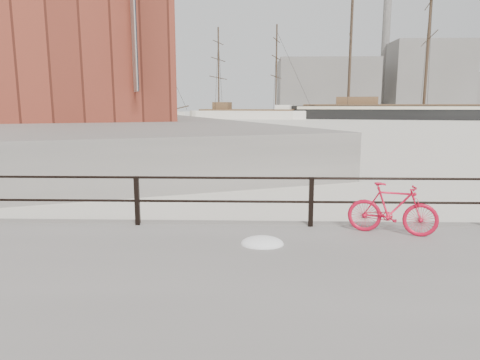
% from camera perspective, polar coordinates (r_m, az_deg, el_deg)
% --- Properties ---
extents(far_quay, '(78.44, 148.07, 1.80)m').
position_cam_1_polar(far_quay, '(87.94, -22.18, 7.96)').
color(far_quay, gray).
rests_on(far_quay, ground).
extents(bicycle, '(1.61, 0.74, 0.98)m').
position_cam_1_polar(bicycle, '(8.52, 19.66, -3.64)').
color(bicycle, red).
rests_on(bicycle, promenade).
extents(barque_black, '(68.04, 36.01, 36.36)m').
position_cam_1_polar(barque_black, '(94.48, 23.18, 7.43)').
color(barque_black, black).
rests_on(barque_black, ground).
extents(schooner_mid, '(29.42, 17.74, 19.88)m').
position_cam_1_polar(schooner_mid, '(92.05, 0.91, 8.18)').
color(schooner_mid, silver).
rests_on(schooner_mid, ground).
extents(schooner_left, '(29.21, 23.89, 20.06)m').
position_cam_1_polar(schooner_left, '(86.85, -15.37, 7.73)').
color(schooner_left, silver).
rests_on(schooner_left, ground).
extents(workboat_near, '(12.31, 11.47, 7.00)m').
position_cam_1_polar(workboat_near, '(44.59, -22.68, 5.60)').
color(workboat_near, black).
rests_on(workboat_near, ground).
extents(workboat_far, '(10.68, 8.60, 7.00)m').
position_cam_1_polar(workboat_far, '(59.86, -23.49, 6.45)').
color(workboat_far, black).
rests_on(workboat_far, ground).
extents(apartment_mustard, '(26.02, 22.15, 22.20)m').
position_cam_1_polar(apartment_mustard, '(56.00, -26.20, 19.37)').
color(apartment_mustard, gold).
rests_on(apartment_mustard, far_quay).
extents(apartment_cream, '(24.16, 21.40, 21.20)m').
position_cam_1_polar(apartment_cream, '(78.61, -24.47, 16.09)').
color(apartment_cream, beige).
rests_on(apartment_cream, far_quay).
extents(apartment_grey, '(26.02, 22.15, 23.20)m').
position_cam_1_polar(apartment_grey, '(100.55, -23.63, 15.17)').
color(apartment_grey, '#989994').
rests_on(apartment_grey, far_quay).
extents(apartment_brick, '(27.87, 22.90, 21.20)m').
position_cam_1_polar(apartment_brick, '(123.35, -23.01, 13.61)').
color(apartment_brick, maroon).
rests_on(apartment_brick, far_quay).
extents(industrial_west, '(32.00, 18.00, 18.00)m').
position_cam_1_polar(industrial_west, '(150.67, 11.42, 12.08)').
color(industrial_west, gray).
rests_on(industrial_west, ground).
extents(industrial_mid, '(26.00, 20.00, 24.00)m').
position_cam_1_polar(industrial_mid, '(164.95, 23.51, 12.30)').
color(industrial_mid, gray).
rests_on(industrial_mid, ground).
extents(smokestack, '(2.80, 2.80, 44.00)m').
position_cam_1_polar(smokestack, '(166.35, 18.78, 16.03)').
color(smokestack, gray).
rests_on(smokestack, ground).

